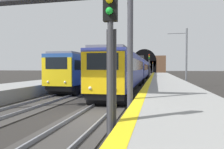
{
  "coord_description": "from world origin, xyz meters",
  "views": [
    {
      "loc": [
        -9.75,
        -3.16,
        2.51
      ],
      "look_at": [
        9.18,
        0.87,
        1.87
      ],
      "focal_mm": 33.43,
      "sensor_mm": 36.0,
      "label": 1
    }
  ],
  "objects_px": {
    "overhead_signal_gantry": "(49,16)",
    "catenary_mast_near": "(186,57)",
    "railway_signal_mid": "(149,65)",
    "train_main_approaching": "(139,69)",
    "train_adjacent_platform": "(119,69)",
    "railway_signal_far": "(153,67)",
    "railway_signal_near": "(110,52)"
  },
  "relations": [
    {
      "from": "railway_signal_mid",
      "to": "train_adjacent_platform",
      "type": "bearing_deg",
      "value": -136.15
    },
    {
      "from": "railway_signal_far",
      "to": "catenary_mast_near",
      "type": "height_order",
      "value": "catenary_mast_near"
    },
    {
      "from": "railway_signal_mid",
      "to": "train_main_approaching",
      "type": "bearing_deg",
      "value": -138.1
    },
    {
      "from": "railway_signal_near",
      "to": "overhead_signal_gantry",
      "type": "xyz_separation_m",
      "value": [
        4.42,
        4.26,
        2.26
      ]
    },
    {
      "from": "train_main_approaching",
      "to": "railway_signal_mid",
      "type": "height_order",
      "value": "railway_signal_mid"
    },
    {
      "from": "catenary_mast_near",
      "to": "train_main_approaching",
      "type": "bearing_deg",
      "value": 29.29
    },
    {
      "from": "train_main_approaching",
      "to": "train_adjacent_platform",
      "type": "height_order",
      "value": "train_main_approaching"
    },
    {
      "from": "train_adjacent_platform",
      "to": "train_main_approaching",
      "type": "bearing_deg",
      "value": 45.67
    },
    {
      "from": "train_adjacent_platform",
      "to": "catenary_mast_near",
      "type": "bearing_deg",
      "value": 35.22
    },
    {
      "from": "railway_signal_near",
      "to": "railway_signal_far",
      "type": "relative_size",
      "value": 1.04
    },
    {
      "from": "train_main_approaching",
      "to": "catenary_mast_near",
      "type": "xyz_separation_m",
      "value": [
        -12.17,
        -6.82,
        1.6
      ]
    },
    {
      "from": "railway_signal_far",
      "to": "train_adjacent_platform",
      "type": "bearing_deg",
      "value": -11.09
    },
    {
      "from": "overhead_signal_gantry",
      "to": "catenary_mast_near",
      "type": "bearing_deg",
      "value": -27.44
    },
    {
      "from": "railway_signal_far",
      "to": "catenary_mast_near",
      "type": "relative_size",
      "value": 0.62
    },
    {
      "from": "railway_signal_mid",
      "to": "overhead_signal_gantry",
      "type": "relative_size",
      "value": 0.57
    },
    {
      "from": "railway_signal_far",
      "to": "overhead_signal_gantry",
      "type": "relative_size",
      "value": 0.53
    },
    {
      "from": "train_main_approaching",
      "to": "railway_signal_mid",
      "type": "distance_m",
      "value": 2.98
    },
    {
      "from": "train_adjacent_platform",
      "to": "railway_signal_mid",
      "type": "bearing_deg",
      "value": 44.83
    },
    {
      "from": "train_main_approaching",
      "to": "railway_signal_near",
      "type": "bearing_deg",
      "value": 2.98
    },
    {
      "from": "train_main_approaching",
      "to": "train_adjacent_platform",
      "type": "relative_size",
      "value": 0.97
    },
    {
      "from": "overhead_signal_gantry",
      "to": "catenary_mast_near",
      "type": "distance_m",
      "value": 19.94
    },
    {
      "from": "train_main_approaching",
      "to": "overhead_signal_gantry",
      "type": "relative_size",
      "value": 6.37
    },
    {
      "from": "catenary_mast_near",
      "to": "railway_signal_near",
      "type": "bearing_deg",
      "value": 167.47
    },
    {
      "from": "railway_signal_far",
      "to": "catenary_mast_near",
      "type": "bearing_deg",
      "value": 5.54
    },
    {
      "from": "train_adjacent_platform",
      "to": "railway_signal_mid",
      "type": "distance_m",
      "value": 9.57
    },
    {
      "from": "train_main_approaching",
      "to": "railway_signal_far",
      "type": "relative_size",
      "value": 12.06
    },
    {
      "from": "train_adjacent_platform",
      "to": "railway_signal_mid",
      "type": "height_order",
      "value": "railway_signal_mid"
    },
    {
      "from": "train_adjacent_platform",
      "to": "catenary_mast_near",
      "type": "height_order",
      "value": "catenary_mast_near"
    },
    {
      "from": "overhead_signal_gantry",
      "to": "catenary_mast_near",
      "type": "xyz_separation_m",
      "value": [
        17.65,
        -9.17,
        -1.35
      ]
    },
    {
      "from": "train_adjacent_platform",
      "to": "overhead_signal_gantry",
      "type": "xyz_separation_m",
      "value": [
        -34.55,
        -2.34,
        2.96
      ]
    },
    {
      "from": "railway_signal_near",
      "to": "railway_signal_far",
      "type": "height_order",
      "value": "railway_signal_near"
    },
    {
      "from": "train_adjacent_platform",
      "to": "overhead_signal_gantry",
      "type": "height_order",
      "value": "overhead_signal_gantry"
    }
  ]
}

